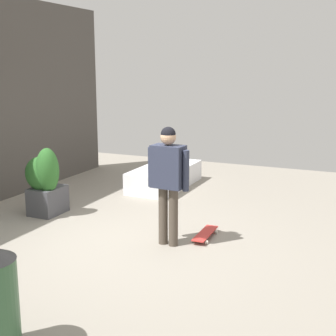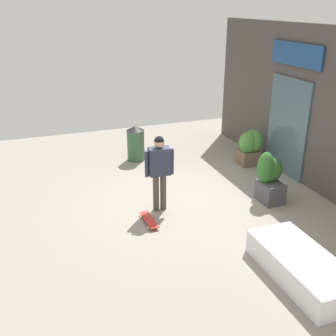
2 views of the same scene
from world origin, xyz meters
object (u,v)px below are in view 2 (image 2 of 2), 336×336
(trash_bin, at_px, (136,143))
(planter_box_left, at_px, (250,145))
(skateboard, at_px, (149,220))
(skateboarder, at_px, (159,166))
(planter_box_right, at_px, (269,177))

(trash_bin, bearing_deg, planter_box_left, 63.33)
(skateboard, height_order, planter_box_left, planter_box_left)
(skateboarder, distance_m, trash_bin, 3.08)
(planter_box_left, distance_m, trash_bin, 3.17)
(planter_box_left, relative_size, trash_bin, 0.99)
(skateboard, bearing_deg, skateboarder, 138.32)
(skateboarder, height_order, planter_box_right, skateboarder)
(skateboarder, relative_size, skateboard, 2.28)
(skateboard, distance_m, trash_bin, 3.58)
(skateboard, distance_m, planter_box_left, 4.13)
(skateboard, xyz_separation_m, planter_box_left, (-2.06, 3.54, 0.52))
(skateboard, relative_size, trash_bin, 0.73)
(trash_bin, bearing_deg, skateboard, -11.50)
(planter_box_left, distance_m, planter_box_right, 2.13)
(planter_box_right, bearing_deg, planter_box_left, 160.24)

